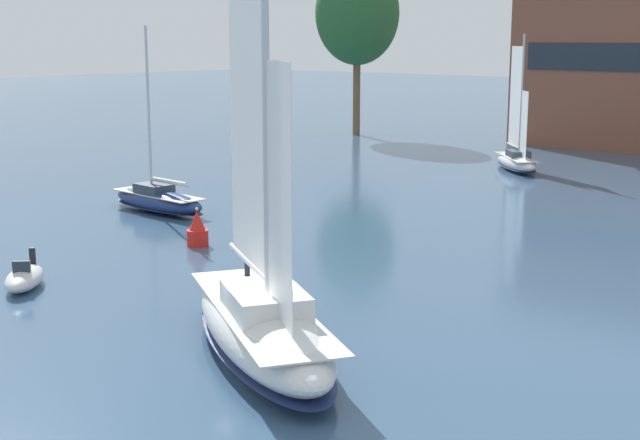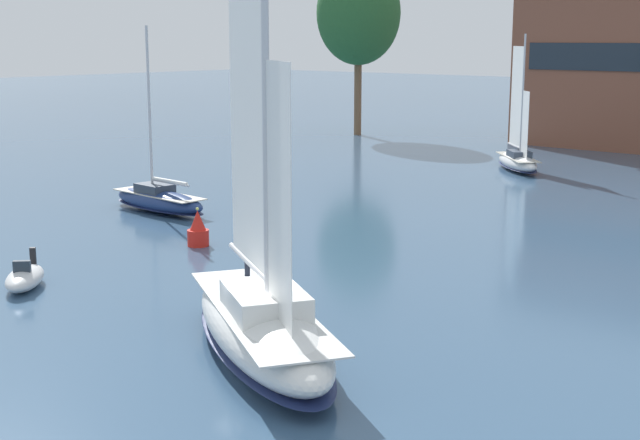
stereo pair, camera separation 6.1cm
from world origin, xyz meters
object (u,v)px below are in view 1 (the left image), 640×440
at_px(motor_tender, 24,278).
at_px(channel_buoy, 197,231).
at_px(sailboat_moored_far_slip, 158,200).
at_px(sailboat_main, 262,319).
at_px(sailboat_moored_near_marina, 517,159).
at_px(tree_shore_center, 357,13).

bearing_deg(motor_tender, channel_buoy, 91.58).
height_order(sailboat_moored_far_slip, channel_buoy, sailboat_moored_far_slip).
height_order(sailboat_main, channel_buoy, sailboat_main).
height_order(sailboat_main, sailboat_moored_near_marina, sailboat_main).
bearing_deg(sailboat_moored_near_marina, tree_shore_center, 154.22).
bearing_deg(tree_shore_center, sailboat_main, -54.54).
distance_m(motor_tender, channel_buoy, 10.01).
distance_m(sailboat_moored_far_slip, motor_tender, 17.06).
xyz_separation_m(sailboat_main, motor_tender, (-13.31, -0.63, -0.82)).
bearing_deg(tree_shore_center, motor_tender, -64.78).
relative_size(sailboat_main, sailboat_moored_far_slip, 1.47).
relative_size(sailboat_moored_near_marina, sailboat_moored_far_slip, 0.96).
bearing_deg(channel_buoy, sailboat_main, -34.59).
height_order(sailboat_moored_far_slip, motor_tender, sailboat_moored_far_slip).
relative_size(sailboat_moored_near_marina, channel_buoy, 5.37).
height_order(sailboat_moored_near_marina, sailboat_moored_far_slip, sailboat_moored_far_slip).
distance_m(sailboat_moored_far_slip, channel_buoy, 9.75).
bearing_deg(sailboat_main, motor_tender, -177.28).
relative_size(sailboat_moored_far_slip, channel_buoy, 5.57).
height_order(tree_shore_center, sailboat_moored_far_slip, tree_shore_center).
xyz_separation_m(tree_shore_center, channel_buoy, (26.56, -46.99, -12.13)).
bearing_deg(sailboat_moored_near_marina, sailboat_main, -72.24).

